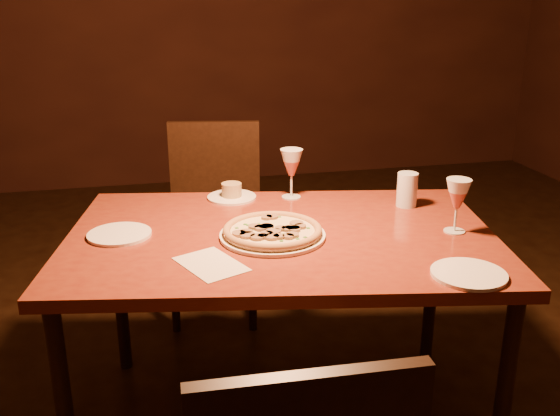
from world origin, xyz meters
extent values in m
cube|color=maroon|center=(-0.06, 0.21, 0.75)|extent=(1.59, 1.18, 0.04)
cylinder|color=black|center=(-0.79, -0.06, 0.37)|extent=(0.05, 0.05, 0.73)
cylinder|color=black|center=(-0.64, 0.73, 0.37)|extent=(0.05, 0.05, 0.73)
cylinder|color=black|center=(0.51, -0.31, 0.37)|extent=(0.05, 0.05, 0.73)
cylinder|color=black|center=(0.66, 0.48, 0.37)|extent=(0.05, 0.05, 0.73)
cube|color=black|center=(-0.19, 1.13, 0.49)|extent=(0.53, 0.53, 0.04)
cube|color=black|center=(-0.15, 1.34, 0.73)|extent=(0.45, 0.11, 0.43)
cylinder|color=black|center=(-0.40, 0.98, 0.23)|extent=(0.04, 0.04, 0.47)
cylinder|color=black|center=(-0.34, 1.34, 0.23)|extent=(0.04, 0.04, 0.47)
cylinder|color=black|center=(-0.04, 0.92, 0.23)|extent=(0.04, 0.04, 0.47)
cylinder|color=black|center=(0.03, 1.28, 0.23)|extent=(0.04, 0.04, 0.47)
cylinder|color=white|center=(-0.10, 0.18, 0.78)|extent=(0.35, 0.35, 0.01)
cylinder|color=beige|center=(-0.10, 0.18, 0.79)|extent=(0.32, 0.32, 0.01)
torus|color=#B0864C|center=(-0.10, 0.18, 0.80)|extent=(0.33, 0.33, 0.03)
cylinder|color=white|center=(-0.17, 0.62, 0.78)|extent=(0.19, 0.19, 0.01)
cylinder|color=tan|center=(-0.17, 0.62, 0.81)|extent=(0.08, 0.08, 0.05)
cylinder|color=silver|center=(0.46, 0.38, 0.84)|extent=(0.08, 0.08, 0.13)
cylinder|color=white|center=(-0.60, 0.31, 0.78)|extent=(0.21, 0.21, 0.01)
cylinder|color=white|center=(0.39, -0.24, 0.78)|extent=(0.22, 0.22, 0.01)
cube|color=beige|center=(-0.33, 0.00, 0.78)|extent=(0.23, 0.26, 0.00)
camera|label=1|loc=(-0.51, -1.71, 1.55)|focal=40.00mm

